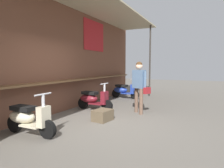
{
  "coord_description": "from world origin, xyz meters",
  "views": [
    {
      "loc": [
        -4.54,
        -2.53,
        1.55
      ],
      "look_at": [
        2.56,
        0.89,
        0.83
      ],
      "focal_mm": 31.9,
      "sensor_mm": 36.0,
      "label": 1
    }
  ],
  "objects_px": {
    "shopper_with_handbag": "(139,82)",
    "merchandise_crate": "(103,115)",
    "scooter_cream": "(28,118)",
    "scooter_blue": "(124,90)",
    "scooter_maroon": "(93,99)"
  },
  "relations": [
    {
      "from": "shopper_with_handbag",
      "to": "merchandise_crate",
      "type": "distance_m",
      "value": 1.7
    },
    {
      "from": "merchandise_crate",
      "to": "scooter_cream",
      "type": "bearing_deg",
      "value": 150.93
    },
    {
      "from": "shopper_with_handbag",
      "to": "scooter_blue",
      "type": "bearing_deg",
      "value": 53.45
    },
    {
      "from": "scooter_cream",
      "to": "shopper_with_handbag",
      "type": "xyz_separation_m",
      "value": [
        3.04,
        -1.62,
        0.64
      ]
    },
    {
      "from": "shopper_with_handbag",
      "to": "scooter_cream",
      "type": "bearing_deg",
      "value": 173.58
    },
    {
      "from": "scooter_maroon",
      "to": "merchandise_crate",
      "type": "height_order",
      "value": "scooter_maroon"
    },
    {
      "from": "scooter_blue",
      "to": "merchandise_crate",
      "type": "height_order",
      "value": "scooter_blue"
    },
    {
      "from": "scooter_cream",
      "to": "scooter_blue",
      "type": "distance_m",
      "value": 5.66
    },
    {
      "from": "merchandise_crate",
      "to": "shopper_with_handbag",
      "type": "bearing_deg",
      "value": -26.7
    },
    {
      "from": "scooter_maroon",
      "to": "merchandise_crate",
      "type": "distance_m",
      "value": 1.46
    },
    {
      "from": "scooter_maroon",
      "to": "merchandise_crate",
      "type": "relative_size",
      "value": 2.64
    },
    {
      "from": "scooter_maroon",
      "to": "shopper_with_handbag",
      "type": "distance_m",
      "value": 1.76
    },
    {
      "from": "scooter_cream",
      "to": "scooter_blue",
      "type": "relative_size",
      "value": 1.0
    },
    {
      "from": "scooter_maroon",
      "to": "shopper_with_handbag",
      "type": "relative_size",
      "value": 0.83
    },
    {
      "from": "shopper_with_handbag",
      "to": "scooter_maroon",
      "type": "bearing_deg",
      "value": 119.76
    }
  ]
}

